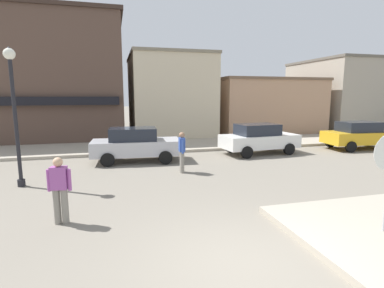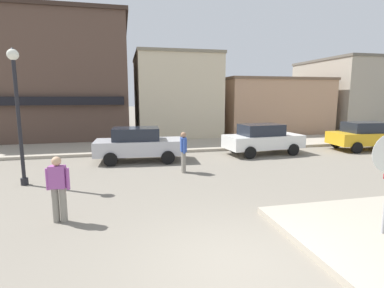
{
  "view_description": "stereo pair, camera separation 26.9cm",
  "coord_description": "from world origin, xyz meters",
  "px_view_note": "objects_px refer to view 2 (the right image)",
  "views": [
    {
      "loc": [
        -2.21,
        -4.55,
        3.03
      ],
      "look_at": [
        0.16,
        4.5,
        1.5
      ],
      "focal_mm": 28.0,
      "sensor_mm": 36.0,
      "label": 1
    },
    {
      "loc": [
        -1.95,
        -4.62,
        3.03
      ],
      "look_at": [
        0.16,
        4.5,
        1.5
      ],
      "focal_mm": 28.0,
      "sensor_mm": 36.0,
      "label": 2
    }
  ],
  "objects_px": {
    "pedestrian_crossing_near": "(58,187)",
    "parked_car_nearest": "(139,144)",
    "parked_car_third": "(366,135)",
    "parked_car_second": "(263,139)",
    "lamp_post": "(17,97)",
    "pedestrian_crossing_far": "(184,151)"
  },
  "relations": [
    {
      "from": "pedestrian_crossing_near",
      "to": "pedestrian_crossing_far",
      "type": "relative_size",
      "value": 1.0
    },
    {
      "from": "parked_car_nearest",
      "to": "pedestrian_crossing_near",
      "type": "height_order",
      "value": "pedestrian_crossing_near"
    },
    {
      "from": "parked_car_nearest",
      "to": "pedestrian_crossing_near",
      "type": "bearing_deg",
      "value": -109.0
    },
    {
      "from": "pedestrian_crossing_near",
      "to": "parked_car_nearest",
      "type": "bearing_deg",
      "value": 71.0
    },
    {
      "from": "parked_car_third",
      "to": "pedestrian_crossing_far",
      "type": "bearing_deg",
      "value": -166.64
    },
    {
      "from": "parked_car_second",
      "to": "parked_car_third",
      "type": "distance_m",
      "value": 6.19
    },
    {
      "from": "parked_car_third",
      "to": "pedestrian_crossing_far",
      "type": "height_order",
      "value": "pedestrian_crossing_far"
    },
    {
      "from": "lamp_post",
      "to": "parked_car_second",
      "type": "height_order",
      "value": "lamp_post"
    },
    {
      "from": "lamp_post",
      "to": "parked_car_nearest",
      "type": "distance_m",
      "value": 5.42
    },
    {
      "from": "parked_car_nearest",
      "to": "parked_car_third",
      "type": "bearing_deg",
      "value": 0.43
    },
    {
      "from": "parked_car_nearest",
      "to": "lamp_post",
      "type": "bearing_deg",
      "value": -143.86
    },
    {
      "from": "lamp_post",
      "to": "parked_car_second",
      "type": "relative_size",
      "value": 1.09
    },
    {
      "from": "parked_car_second",
      "to": "parked_car_third",
      "type": "xyz_separation_m",
      "value": [
        6.18,
        -0.17,
        0.0
      ]
    },
    {
      "from": "lamp_post",
      "to": "parked_car_third",
      "type": "distance_m",
      "value": 16.96
    },
    {
      "from": "parked_car_second",
      "to": "lamp_post",
      "type": "bearing_deg",
      "value": -162.85
    },
    {
      "from": "pedestrian_crossing_far",
      "to": "parked_car_third",
      "type": "bearing_deg",
      "value": 13.36
    },
    {
      "from": "lamp_post",
      "to": "pedestrian_crossing_far",
      "type": "relative_size",
      "value": 2.82
    },
    {
      "from": "parked_car_second",
      "to": "pedestrian_crossing_near",
      "type": "xyz_separation_m",
      "value": [
        -8.57,
        -6.71,
        0.06
      ]
    },
    {
      "from": "parked_car_third",
      "to": "pedestrian_crossing_far",
      "type": "relative_size",
      "value": 2.54
    },
    {
      "from": "parked_car_second",
      "to": "pedestrian_crossing_near",
      "type": "height_order",
      "value": "pedestrian_crossing_near"
    },
    {
      "from": "parked_car_nearest",
      "to": "parked_car_second",
      "type": "bearing_deg",
      "value": 2.41
    },
    {
      "from": "parked_car_nearest",
      "to": "pedestrian_crossing_far",
      "type": "distance_m",
      "value": 2.98
    }
  ]
}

